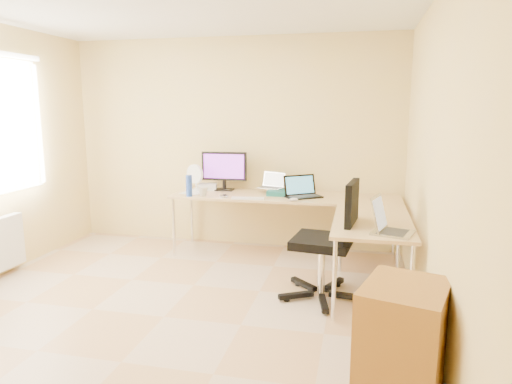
% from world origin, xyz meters
% --- Properties ---
extents(floor, '(4.50, 4.50, 0.00)m').
position_xyz_m(floor, '(0.00, 0.00, 0.00)').
color(floor, '#C6AA8E').
rests_on(floor, ground).
extents(wall_back, '(4.50, 0.00, 4.50)m').
position_xyz_m(wall_back, '(0.00, 2.25, 1.30)').
color(wall_back, '#E5C869').
rests_on(wall_back, ground).
extents(wall_right, '(0.00, 4.50, 4.50)m').
position_xyz_m(wall_right, '(2.10, 0.00, 1.30)').
color(wall_right, '#E5C869').
rests_on(wall_right, ground).
extents(desk_main, '(2.65, 0.70, 0.73)m').
position_xyz_m(desk_main, '(0.72, 1.85, 0.36)').
color(desk_main, tan).
rests_on(desk_main, ground).
extents(desk_return, '(0.70, 1.30, 0.73)m').
position_xyz_m(desk_return, '(1.70, 0.85, 0.36)').
color(desk_return, tan).
rests_on(desk_return, ground).
extents(monitor, '(0.57, 0.20, 0.48)m').
position_xyz_m(monitor, '(-0.06, 2.03, 0.97)').
color(monitor, black).
rests_on(monitor, desk_main).
extents(book_stack, '(0.26, 0.34, 0.05)m').
position_xyz_m(book_stack, '(0.63, 1.91, 0.76)').
color(book_stack, '#165955').
rests_on(book_stack, desk_main).
extents(laptop_center, '(0.35, 0.30, 0.19)m').
position_xyz_m(laptop_center, '(0.53, 1.99, 0.88)').
color(laptop_center, silver).
rests_on(laptop_center, desk_main).
extents(laptop_black, '(0.49, 0.47, 0.25)m').
position_xyz_m(laptop_black, '(0.95, 1.79, 0.86)').
color(laptop_black, black).
rests_on(laptop_black, desk_main).
extents(keyboard, '(0.38, 0.15, 0.02)m').
position_xyz_m(keyboard, '(0.35, 1.55, 0.74)').
color(keyboard, silver).
rests_on(keyboard, desk_main).
extents(mouse, '(0.11, 0.09, 0.04)m').
position_xyz_m(mouse, '(0.87, 1.55, 0.75)').
color(mouse, beige).
rests_on(mouse, desk_main).
extents(mug, '(0.12, 0.12, 0.11)m').
position_xyz_m(mug, '(-0.20, 1.62, 0.78)').
color(mug, silver).
rests_on(mug, desk_main).
extents(cd_stack, '(0.14, 0.14, 0.03)m').
position_xyz_m(cd_stack, '(0.06, 1.59, 0.74)').
color(cd_stack, silver).
rests_on(cd_stack, desk_main).
extents(water_bottle, '(0.08, 0.08, 0.25)m').
position_xyz_m(water_bottle, '(-0.35, 1.55, 0.85)').
color(water_bottle, '#2344A5').
rests_on(water_bottle, desk_main).
extents(papers, '(0.29, 0.37, 0.01)m').
position_xyz_m(papers, '(-0.38, 1.82, 0.73)').
color(papers, white).
rests_on(papers, desk_main).
extents(white_box, '(0.25, 0.21, 0.08)m').
position_xyz_m(white_box, '(-0.28, 2.01, 0.77)').
color(white_box, silver).
rests_on(white_box, desk_main).
extents(desk_fan, '(0.31, 0.31, 0.30)m').
position_xyz_m(desk_fan, '(-0.40, 1.95, 0.88)').
color(desk_fan, white).
rests_on(desk_fan, desk_main).
extents(black_cup, '(0.08, 0.08, 0.12)m').
position_xyz_m(black_cup, '(1.53, 1.55, 0.79)').
color(black_cup, black).
rests_on(black_cup, desk_main).
extents(laptop_return, '(0.43, 0.38, 0.24)m').
position_xyz_m(laptop_return, '(1.85, 0.42, 0.85)').
color(laptop_return, '#A7A7A7').
rests_on(laptop_return, desk_return).
extents(office_chair, '(0.75, 0.75, 1.12)m').
position_xyz_m(office_chair, '(1.26, 0.71, 0.50)').
color(office_chair, black).
rests_on(office_chair, ground).
extents(cabinet, '(0.59, 0.66, 0.77)m').
position_xyz_m(cabinet, '(1.85, -0.76, 0.36)').
color(cabinet, '#A96134').
rests_on(cabinet, ground).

